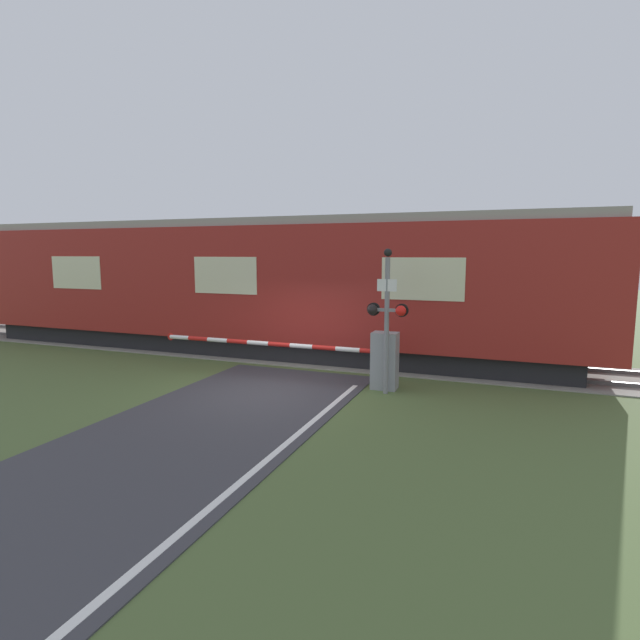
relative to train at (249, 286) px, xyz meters
name	(u,v)px	position (x,y,z in m)	size (l,w,h in m)	color
ground_plane	(271,390)	(2.72, -3.92, -2.16)	(80.00, 80.00, 0.00)	#4C6033
track_bed	(328,357)	(2.72, 0.00, -2.14)	(36.00, 3.20, 0.13)	gray
train	(249,286)	(0.00, 0.00, 0.00)	(21.07, 2.88, 4.24)	black
crossing_barrier	(363,357)	(4.67, -2.86, -1.45)	(6.52, 0.44, 1.36)	gray
signal_post	(387,313)	(5.32, -3.25, -0.29)	(0.95, 0.26, 3.31)	gray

